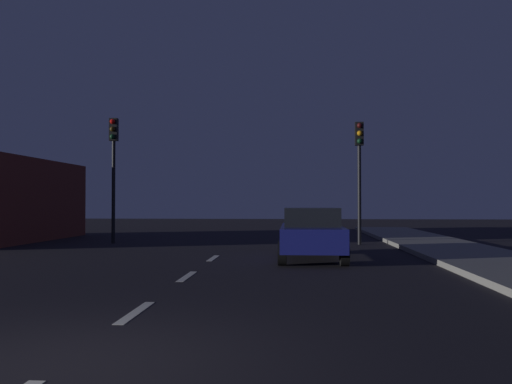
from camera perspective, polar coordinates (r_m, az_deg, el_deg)
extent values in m
plane|color=black|center=(12.41, -6.86, -8.60)|extent=(80.00, 80.00, 0.00)
cube|color=silver|center=(8.18, -12.80, -12.46)|extent=(0.16, 1.60, 0.01)
cube|color=silver|center=(11.82, -7.41, -8.95)|extent=(0.16, 1.60, 0.01)
cube|color=silver|center=(15.54, -4.62, -7.08)|extent=(0.16, 1.60, 0.01)
cylinder|color=black|center=(21.88, -15.04, 1.19)|extent=(0.14, 0.14, 4.97)
cube|color=black|center=(22.05, -15.01, 6.48)|extent=(0.32, 0.24, 0.90)
sphere|color=red|center=(21.94, -15.15, 7.31)|extent=(0.20, 0.20, 0.20)
sphere|color=#3F2D0C|center=(21.90, -15.15, 6.54)|extent=(0.20, 0.20, 0.20)
sphere|color=#0C3319|center=(21.86, -15.15, 5.76)|extent=(0.20, 0.20, 0.20)
cylinder|color=black|center=(20.83, 11.03, 0.94)|extent=(0.14, 0.14, 4.72)
cube|color=black|center=(20.99, 11.01, 6.15)|extent=(0.32, 0.24, 0.90)
sphere|color=#3F0C0C|center=(20.87, 11.06, 7.02)|extent=(0.20, 0.20, 0.20)
sphere|color=orange|center=(20.83, 11.06, 6.21)|extent=(0.20, 0.20, 0.20)
sphere|color=#0C3319|center=(20.79, 11.07, 5.39)|extent=(0.20, 0.20, 0.20)
cube|color=navy|center=(15.29, 5.96, -4.80)|extent=(1.72, 4.33, 0.63)
cube|color=black|center=(15.05, 5.98, -2.68)|extent=(1.51, 1.95, 0.52)
cylinder|color=black|center=(16.92, 3.11, -5.52)|extent=(0.22, 0.64, 0.64)
cylinder|color=black|center=(16.96, 8.48, -5.50)|extent=(0.22, 0.64, 0.64)
cylinder|color=black|center=(13.71, 2.83, -6.55)|extent=(0.22, 0.64, 0.64)
cylinder|color=black|center=(13.76, 9.48, -6.52)|extent=(0.22, 0.64, 0.64)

